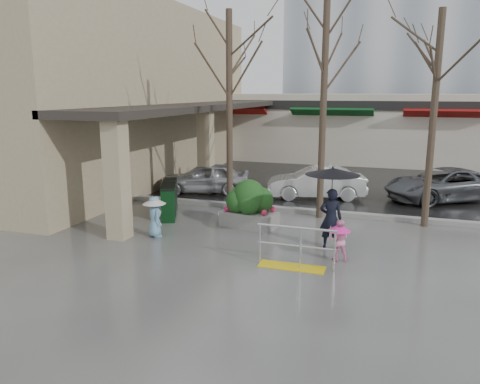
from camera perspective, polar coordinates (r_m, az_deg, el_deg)
The scene contains 20 objects.
ground at distance 12.86m, azimuth 1.76°, elevation -6.64°, with size 120.00×120.00×0.00m, color #51514F.
street_asphalt at distance 34.10m, azimuth 12.52°, elevation 4.88°, with size 120.00×36.00×0.01m, color black.
curb at distance 16.56m, azimuth 5.76°, elevation -2.13°, with size 120.00×0.30×0.15m, color gray.
near_building at distance 23.30m, azimuth -14.22°, elevation 11.43°, with size 6.00×18.00×8.00m, color tan.
canopy_slab at distance 21.35m, azimuth -4.44°, elevation 10.72°, with size 2.80×18.00×0.25m, color #2D2823.
pillar_front at distance 13.60m, azimuth -14.76°, elevation 1.62°, with size 0.55×0.55×3.50m, color tan.
pillar_back at distance 19.30m, azimuth -4.19°, elevation 4.99°, with size 0.55×0.55×3.50m, color tan.
storefront_row at distance 29.75m, azimuth 15.71°, elevation 7.59°, with size 34.00×6.74×4.00m.
handrail at distance 11.33m, azimuth 6.66°, elevation -7.35°, with size 1.90×0.50×1.03m.
tree_west at distance 16.25m, azimuth -1.33°, elevation 15.47°, with size 3.20×3.20×6.80m.
tree_midwest at distance 15.48m, azimuth 10.34°, elevation 16.01°, with size 3.20×3.20×7.00m.
tree_mideast at distance 15.32m, azimuth 22.96°, elevation 13.91°, with size 3.20×3.20×6.50m.
woman at distance 12.60m, azimuth 11.12°, elevation -0.38°, with size 1.46×1.46×2.23m.
child_pink at distance 11.91m, azimuth 11.96°, elevation -5.43°, with size 0.58×0.58×1.05m.
child_blue at distance 13.73m, azimuth -10.38°, elevation -2.52°, with size 0.69×0.68×1.20m.
planter at distance 14.52m, azimuth 1.16°, elevation -1.50°, with size 1.85×1.19×1.50m.
news_boxes at distance 16.04m, azimuth -8.59°, elevation -0.86°, with size 1.23×2.05×1.14m.
car_a at distance 19.52m, azimuth -4.30°, elevation 1.74°, with size 1.49×3.70×1.26m, color #B1B1B6.
car_b at distance 18.69m, azimuth 9.25°, elevation 1.16°, with size 1.33×3.82×1.26m, color silver.
car_c at distance 19.66m, azimuth 23.58°, elevation 0.83°, with size 2.09×4.53×1.26m, color #575A5E.
Camera 1 is at (3.48, -11.67, 4.14)m, focal length 35.00 mm.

